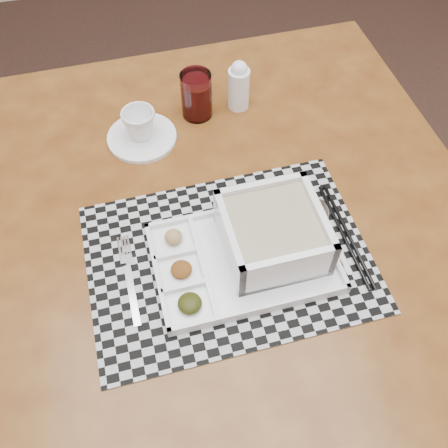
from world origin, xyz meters
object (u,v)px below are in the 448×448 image
(juice_glass, at_px, (197,97))
(creamer_bottle, at_px, (239,86))
(serving_tray, at_px, (263,241))
(cup, at_px, (140,124))
(dining_table, at_px, (216,232))

(juice_glass, height_order, creamer_bottle, creamer_bottle)
(serving_tray, distance_m, cup, 0.38)
(creamer_bottle, bearing_deg, cup, -166.16)
(serving_tray, bearing_deg, juice_glass, 96.19)
(dining_table, distance_m, creamer_bottle, 0.33)
(cup, height_order, juice_glass, juice_glass)
(serving_tray, relative_size, juice_glass, 3.06)
(serving_tray, bearing_deg, dining_table, 117.08)
(serving_tray, height_order, juice_glass, juice_glass)
(dining_table, height_order, creamer_bottle, creamer_bottle)
(serving_tray, xyz_separation_m, creamer_bottle, (0.05, 0.40, 0.02))
(creamer_bottle, bearing_deg, juice_glass, -176.81)
(dining_table, distance_m, juice_glass, 0.30)
(juice_glass, bearing_deg, serving_tray, -83.81)
(dining_table, relative_size, cup, 14.92)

